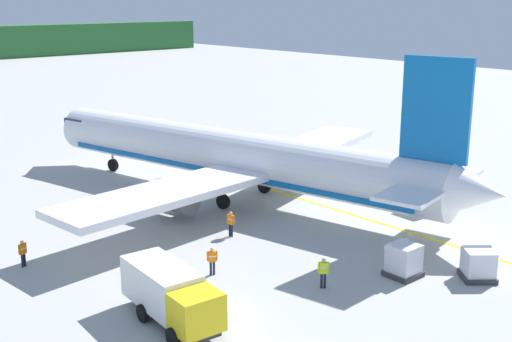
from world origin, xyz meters
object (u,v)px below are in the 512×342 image
at_px(crew_marshaller, 323,270).
at_px(crew_loader_right, 231,222).
at_px(cargo_container_near, 403,260).
at_px(cargo_container_mid, 478,264).
at_px(crew_loader_left, 23,251).
at_px(crew_supervisor, 212,259).
at_px(airliner_foreground, 235,156).
at_px(service_truck_baggage, 170,293).
at_px(service_truck_catering, 436,191).

relative_size(crew_marshaller, crew_loader_right, 1.00).
relative_size(cargo_container_near, cargo_container_mid, 0.81).
xyz_separation_m(cargo_container_near, crew_loader_left, (-15.51, 15.66, -0.00)).
bearing_deg(crew_supervisor, crew_loader_right, 40.77).
bearing_deg(crew_loader_left, cargo_container_mid, -45.54).
bearing_deg(cargo_container_mid, airliner_foreground, 90.65).
xyz_separation_m(cargo_container_mid, crew_loader_right, (-5.99, 14.49, 0.15)).
bearing_deg(airliner_foreground, cargo_container_near, -98.23).
distance_m(airliner_foreground, crew_loader_left, 18.39).
bearing_deg(crew_loader_right, crew_loader_left, 161.24).
distance_m(cargo_container_mid, crew_supervisor, 14.95).
height_order(service_truck_baggage, crew_loader_left, service_truck_baggage).
distance_m(service_truck_baggage, crew_loader_right, 12.20).
bearing_deg(service_truck_catering, crew_loader_left, 161.38).
xyz_separation_m(cargo_container_near, cargo_container_mid, (2.82, -3.02, -0.08)).
xyz_separation_m(crew_loader_left, crew_loader_right, (12.34, -4.19, 0.07)).
relative_size(cargo_container_mid, crew_supervisor, 1.52).
bearing_deg(cargo_container_mid, crew_supervisor, 136.13).
bearing_deg(crew_loader_left, crew_loader_right, -18.76).
distance_m(service_truck_baggage, cargo_container_near, 13.64).
bearing_deg(cargo_container_near, crew_loader_left, 134.72).
xyz_separation_m(cargo_container_near, crew_marshaller, (-4.57, 1.92, 0.07)).
bearing_deg(service_truck_baggage, cargo_container_near, -17.98).
distance_m(cargo_container_mid, crew_marshaller, 8.89).
bearing_deg(service_truck_catering, cargo_container_near, -153.63).
relative_size(service_truck_catering, crew_loader_right, 3.43).
bearing_deg(service_truck_catering, cargo_container_mid, -136.44).
height_order(service_truck_baggage, cargo_container_near, service_truck_baggage).
distance_m(cargo_container_mid, crew_loader_left, 26.17).
relative_size(crew_marshaller, crew_loader_left, 1.07).
xyz_separation_m(crew_marshaller, crew_loader_left, (-10.94, 13.75, -0.07)).
xyz_separation_m(service_truck_catering, crew_loader_right, (-15.70, 5.26, -0.17)).
bearing_deg(crew_supervisor, crew_loader_left, 132.23).
distance_m(cargo_container_near, crew_loader_left, 22.04).
distance_m(cargo_container_near, crew_supervisor, 10.83).
bearing_deg(service_truck_catering, crew_supervisor, 176.85).
xyz_separation_m(cargo_container_mid, crew_marshaller, (-7.39, 4.94, 0.15)).
bearing_deg(crew_marshaller, crew_supervisor, 122.01).
bearing_deg(airliner_foreground, service_truck_baggage, -138.68).
bearing_deg(crew_loader_left, crew_marshaller, -51.48).
xyz_separation_m(service_truck_baggage, service_truck_catering, (25.50, 2.01, -0.31)).
bearing_deg(cargo_container_mid, cargo_container_near, 133.05).
height_order(cargo_container_mid, crew_loader_right, cargo_container_mid).
bearing_deg(cargo_container_mid, service_truck_baggage, 155.39).
bearing_deg(crew_marshaller, service_truck_baggage, 164.73).
relative_size(cargo_container_near, crew_loader_right, 1.17).
bearing_deg(crew_supervisor, cargo_container_near, -42.69).
distance_m(airliner_foreground, service_truck_catering, 15.49).
distance_m(service_truck_catering, crew_loader_right, 16.56).
bearing_deg(cargo_container_near, crew_marshaller, 157.24).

